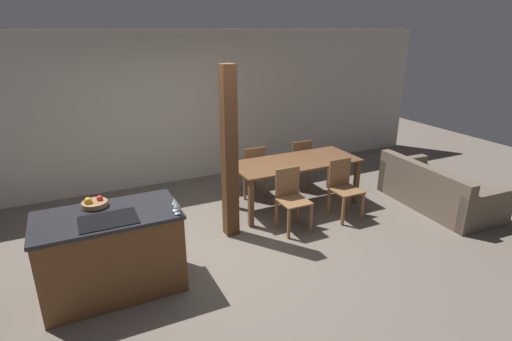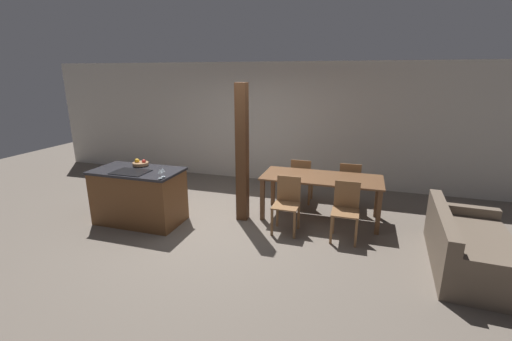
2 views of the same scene
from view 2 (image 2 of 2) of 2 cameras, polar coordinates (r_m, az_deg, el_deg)
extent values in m
plane|color=#665B51|center=(5.84, -6.29, -9.03)|extent=(16.00, 16.00, 0.00)
cube|color=beige|center=(7.95, 1.32, 7.93)|extent=(11.20, 0.08, 2.70)
cube|color=brown|center=(6.11, -18.85, -4.22)|extent=(1.42, 0.76, 0.88)
cube|color=#232328|center=(5.98, -19.24, -0.06)|extent=(1.46, 0.80, 0.04)
cube|color=black|center=(5.85, -20.18, -0.24)|extent=(0.56, 0.40, 0.01)
cylinder|color=#99704C|center=(6.20, -18.68, 1.07)|extent=(0.27, 0.27, 0.05)
sphere|color=red|center=(6.17, -18.19, 1.47)|extent=(0.07, 0.07, 0.07)
sphere|color=gold|center=(6.21, -19.22, 1.52)|extent=(0.08, 0.08, 0.08)
cylinder|color=silver|center=(5.34, -15.64, -1.24)|extent=(0.06, 0.06, 0.00)
cylinder|color=silver|center=(5.33, -15.67, -0.83)|extent=(0.01, 0.01, 0.07)
cone|color=silver|center=(5.31, -15.73, -0.11)|extent=(0.06, 0.06, 0.06)
cylinder|color=silver|center=(5.41, -15.20, -1.00)|extent=(0.06, 0.06, 0.00)
cylinder|color=silver|center=(5.39, -15.23, -0.60)|extent=(0.01, 0.01, 0.07)
cone|color=silver|center=(5.38, -15.28, 0.11)|extent=(0.06, 0.06, 0.06)
cube|color=brown|center=(5.93, 10.87, -1.17)|extent=(2.01, 0.85, 0.03)
cube|color=brown|center=(5.88, 1.09, -4.90)|extent=(0.07, 0.07, 0.73)
cube|color=brown|center=(5.69, 19.74, -6.62)|extent=(0.07, 0.07, 0.73)
cube|color=brown|center=(6.54, 2.86, -2.74)|extent=(0.07, 0.07, 0.73)
cube|color=brown|center=(6.37, 19.54, -4.20)|extent=(0.07, 0.07, 0.73)
cube|color=brown|center=(5.41, 5.00, -5.88)|extent=(0.40, 0.40, 0.02)
cube|color=brown|center=(5.51, 5.48, -3.04)|extent=(0.38, 0.02, 0.42)
cube|color=brown|center=(5.38, 2.67, -8.63)|extent=(0.04, 0.04, 0.44)
cube|color=brown|center=(5.31, 6.41, -9.06)|extent=(0.04, 0.04, 0.44)
cube|color=brown|center=(5.70, 3.58, -7.21)|extent=(0.04, 0.04, 0.44)
cube|color=brown|center=(5.63, 7.11, -7.59)|extent=(0.04, 0.04, 0.44)
cube|color=brown|center=(5.31, 14.65, -6.79)|extent=(0.40, 0.40, 0.02)
cube|color=brown|center=(5.41, 14.93, -3.88)|extent=(0.38, 0.02, 0.42)
cube|color=brown|center=(5.25, 12.42, -9.66)|extent=(0.04, 0.04, 0.44)
cube|color=brown|center=(5.24, 16.33, -10.00)|extent=(0.04, 0.04, 0.44)
cube|color=brown|center=(5.57, 12.76, -8.14)|extent=(0.04, 0.04, 0.44)
cube|color=brown|center=(5.56, 16.43, -8.45)|extent=(0.04, 0.04, 0.44)
cube|color=brown|center=(6.76, 7.66, -1.47)|extent=(0.40, 0.40, 0.02)
cube|color=brown|center=(6.52, 7.45, -0.10)|extent=(0.38, 0.02, 0.42)
cube|color=brown|center=(6.97, 9.28, -2.98)|extent=(0.04, 0.04, 0.44)
cube|color=brown|center=(7.03, 6.42, -2.73)|extent=(0.04, 0.04, 0.44)
cube|color=brown|center=(6.64, 8.84, -3.94)|extent=(0.04, 0.04, 0.44)
cube|color=brown|center=(6.70, 5.84, -3.66)|extent=(0.04, 0.04, 0.44)
cube|color=brown|center=(6.68, 15.34, -2.12)|extent=(0.40, 0.40, 0.02)
cube|color=brown|center=(6.44, 15.41, -0.76)|extent=(0.38, 0.02, 0.42)
cube|color=brown|center=(6.92, 16.73, -3.62)|extent=(0.04, 0.04, 0.44)
cube|color=brown|center=(6.93, 13.81, -3.38)|extent=(0.04, 0.04, 0.44)
cube|color=brown|center=(6.59, 16.67, -4.61)|extent=(0.04, 0.04, 0.44)
cube|color=brown|center=(6.59, 13.59, -4.36)|extent=(0.04, 0.04, 0.44)
cube|color=brown|center=(5.35, 32.35, -11.56)|extent=(1.05, 1.87, 0.41)
cube|color=brown|center=(5.13, 28.65, -7.63)|extent=(0.26, 1.83, 0.32)
cube|color=brown|center=(4.60, 34.51, -15.41)|extent=(0.95, 0.19, 0.55)
cube|color=brown|center=(6.08, 30.96, -7.46)|extent=(0.95, 0.19, 0.55)
cube|color=#4C2D19|center=(5.69, -2.32, 2.74)|extent=(0.18, 0.18, 2.32)
camera|label=1|loc=(3.77, -65.75, 11.25)|focal=28.00mm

